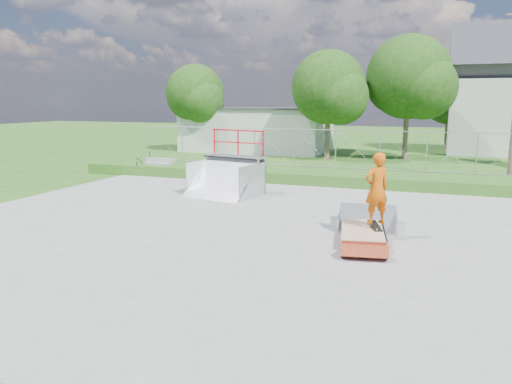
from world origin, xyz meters
TOP-DOWN VIEW (x-y plane):
  - ground at (0.00, 0.00)m, footprint 120.00×120.00m
  - concrete_pad at (0.00, 0.00)m, footprint 20.00×16.00m
  - grass_berm at (0.00, 9.50)m, footprint 24.00×3.00m
  - grind_box at (2.75, 0.34)m, footprint 1.44×2.39m
  - quarter_pipe at (-3.15, 4.79)m, footprint 2.86×2.57m
  - flat_bank_ramp at (2.68, 1.80)m, footprint 1.82×1.91m
  - skateboard at (3.03, 0.58)m, footprint 0.50×0.82m
  - skater at (3.03, 0.58)m, footprint 0.81×0.78m
  - concrete_stairs at (-8.50, 8.70)m, footprint 1.50×1.60m
  - chain_link_fence at (0.00, 10.50)m, footprint 20.00×0.06m
  - utility_building_flat at (-8.00, 22.00)m, footprint 10.00×6.00m
  - tree_left_near at (-1.75, 17.83)m, footprint 4.76×4.48m
  - tree_center at (2.78, 19.81)m, footprint 5.44×5.12m
  - tree_left_far at (-11.77, 19.85)m, footprint 4.42×4.16m
  - tree_back_mid at (5.21, 27.86)m, footprint 4.08×3.84m

SIDE VIEW (x-z plane):
  - ground at x=0.00m, z-range 0.00..0.00m
  - concrete_pad at x=0.00m, z-range 0.00..0.04m
  - grind_box at x=2.75m, z-range 0.00..0.33m
  - grass_berm at x=0.00m, z-range 0.00..0.50m
  - flat_bank_ramp at x=2.68m, z-range 0.00..0.50m
  - skateboard at x=3.03m, z-range 0.31..0.44m
  - concrete_stairs at x=-8.50m, z-range 0.00..0.80m
  - quarter_pipe at x=-3.15m, z-range 0.00..2.49m
  - skater at x=3.03m, z-range 0.38..2.24m
  - chain_link_fence at x=0.00m, z-range 0.50..2.30m
  - utility_building_flat at x=-8.00m, z-range 0.00..3.00m
  - tree_back_mid at x=5.21m, z-range 0.78..6.48m
  - tree_left_far at x=-11.77m, z-range 0.85..7.02m
  - tree_left_near at x=-1.75m, z-range 0.91..7.56m
  - tree_center at x=2.78m, z-range 1.05..8.65m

